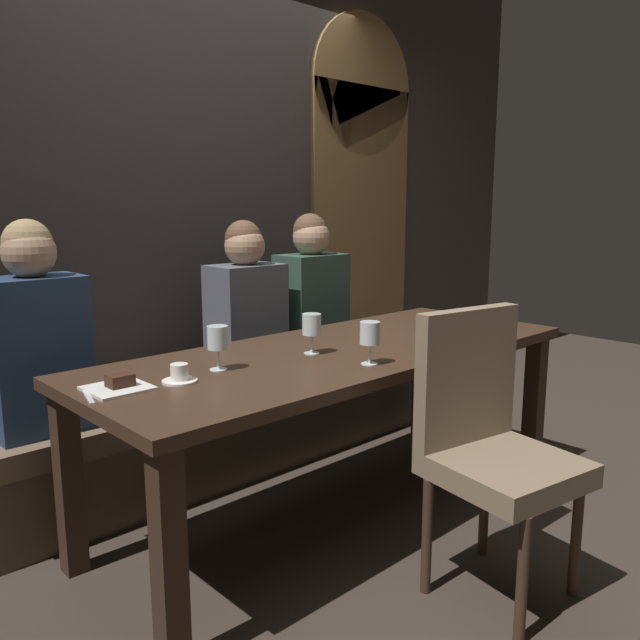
# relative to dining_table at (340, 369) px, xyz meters

# --- Properties ---
(ground) EXTENTS (9.00, 9.00, 0.00)m
(ground) POSITION_rel_dining_table_xyz_m (0.00, 0.00, -0.65)
(ground) COLOR #382D26
(back_wall_tiled) EXTENTS (6.00, 0.12, 3.00)m
(back_wall_tiled) POSITION_rel_dining_table_xyz_m (0.00, 1.22, 0.85)
(back_wall_tiled) COLOR #383330
(back_wall_tiled) RESTS_ON ground
(arched_door) EXTENTS (0.90, 0.05, 2.55)m
(arched_door) POSITION_rel_dining_table_xyz_m (1.35, 1.15, 0.71)
(arched_door) COLOR olive
(arched_door) RESTS_ON ground
(dining_table) EXTENTS (2.20, 0.84, 0.74)m
(dining_table) POSITION_rel_dining_table_xyz_m (0.00, 0.00, 0.00)
(dining_table) COLOR #342217
(dining_table) RESTS_ON ground
(banquette_bench) EXTENTS (2.50, 0.44, 0.45)m
(banquette_bench) POSITION_rel_dining_table_xyz_m (0.00, 0.70, -0.42)
(banquette_bench) COLOR #4A3C2E
(banquette_bench) RESTS_ON ground
(chair_near_side) EXTENTS (0.51, 0.51, 0.98)m
(chair_near_side) POSITION_rel_dining_table_xyz_m (0.00, -0.72, -0.09)
(chair_near_side) COLOR #3D281C
(chair_near_side) RESTS_ON ground
(diner_redhead) EXTENTS (0.36, 0.24, 0.83)m
(diner_redhead) POSITION_rel_dining_table_xyz_m (-0.99, 0.68, 0.19)
(diner_redhead) COLOR navy
(diner_redhead) RESTS_ON banquette_bench
(diner_bearded) EXTENTS (0.36, 0.24, 0.81)m
(diner_bearded) POSITION_rel_dining_table_xyz_m (0.04, 0.71, 0.18)
(diner_bearded) COLOR #4C515B
(diner_bearded) RESTS_ON banquette_bench
(diner_far_end) EXTENTS (0.36, 0.24, 0.84)m
(diner_far_end) POSITION_rel_dining_table_xyz_m (0.48, 0.70, 0.19)
(diner_far_end) COLOR #2D473D
(diner_far_end) RESTS_ON banquette_bench
(wine_glass_end_left) EXTENTS (0.08, 0.08, 0.16)m
(wine_glass_end_left) POSITION_rel_dining_table_xyz_m (-0.57, 0.05, 0.20)
(wine_glass_end_left) COLOR silver
(wine_glass_end_left) RESTS_ON dining_table
(wine_glass_end_right) EXTENTS (0.08, 0.08, 0.16)m
(wine_glass_end_right) POSITION_rel_dining_table_xyz_m (-0.11, -0.27, 0.20)
(wine_glass_end_right) COLOR silver
(wine_glass_end_right) RESTS_ON dining_table
(wine_glass_far_left) EXTENTS (0.08, 0.08, 0.16)m
(wine_glass_far_left) POSITION_rel_dining_table_xyz_m (-0.15, 0.01, 0.20)
(wine_glass_far_left) COLOR silver
(wine_glass_far_left) RESTS_ON dining_table
(espresso_cup) EXTENTS (0.12, 0.12, 0.06)m
(espresso_cup) POSITION_rel_dining_table_xyz_m (-0.76, 0.01, 0.11)
(espresso_cup) COLOR white
(espresso_cup) RESTS_ON dining_table
(dessert_plate) EXTENTS (0.19, 0.19, 0.05)m
(dessert_plate) POSITION_rel_dining_table_xyz_m (-0.95, 0.07, 0.10)
(dessert_plate) COLOR white
(dessert_plate) RESTS_ON dining_table
(fork_on_table) EXTENTS (0.06, 0.17, 0.01)m
(fork_on_table) POSITION_rel_dining_table_xyz_m (-1.06, 0.06, 0.09)
(fork_on_table) COLOR silver
(fork_on_table) RESTS_ON dining_table
(folded_napkin) EXTENTS (0.14, 0.14, 0.01)m
(folded_napkin) POSITION_rel_dining_table_xyz_m (0.99, 0.20, 0.09)
(folded_napkin) COLOR silver
(folded_napkin) RESTS_ON dining_table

